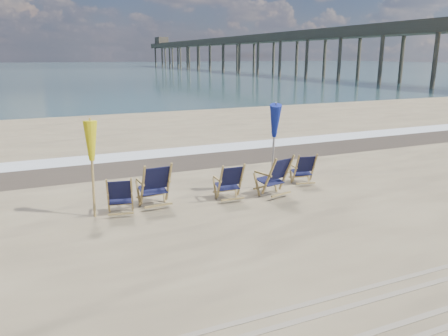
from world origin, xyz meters
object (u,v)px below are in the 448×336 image
object	(u,v)px
beach_chair_3	(287,174)
fishing_pier	(251,49)
beach_chair_4	(314,169)
umbrella_yellow	(91,146)
umbrella_blue	(274,122)
beach_chair_0	(132,196)
beach_chair_1	(169,184)
beach_chair_2	(241,181)

from	to	relation	value
beach_chair_3	fishing_pier	bearing A→B (deg)	-130.98
beach_chair_3	beach_chair_4	bearing A→B (deg)	-172.11
umbrella_yellow	umbrella_blue	bearing A→B (deg)	0.96
beach_chair_0	beach_chair_4	world-z (taller)	beach_chair_0
beach_chair_0	beach_chair_4	distance (m)	5.04
beach_chair_1	beach_chair_3	xyz separation A→B (m)	(2.96, -0.37, -0.01)
beach_chair_1	umbrella_yellow	distance (m)	1.96
beach_chair_4	fishing_pier	bearing A→B (deg)	-104.63
beach_chair_2	fishing_pier	world-z (taller)	fishing_pier
beach_chair_1	beach_chair_4	bearing A→B (deg)	178.90
beach_chair_0	beach_chair_1	size ratio (longest dim) A/B	0.83
beach_chair_0	fishing_pier	world-z (taller)	fishing_pier
beach_chair_4	fishing_pier	size ratio (longest dim) A/B	0.01
beach_chair_2	umbrella_yellow	xyz separation A→B (m)	(-3.40, 0.37, 1.08)
beach_chair_4	fishing_pier	world-z (taller)	fishing_pier
beach_chair_3	beach_chair_0	bearing A→B (deg)	-16.14
beach_chair_1	beach_chair_2	bearing A→B (deg)	168.02
umbrella_yellow	umbrella_blue	distance (m)	4.54
beach_chair_2	umbrella_blue	distance (m)	1.80
beach_chair_2	umbrella_yellow	distance (m)	3.59
beach_chair_1	beach_chair_0	bearing A→B (deg)	12.11
beach_chair_2	umbrella_blue	bearing A→B (deg)	-154.98
beach_chair_1	umbrella_yellow	xyz separation A→B (m)	(-1.67, 0.08, 1.01)
beach_chair_0	fishing_pier	size ratio (longest dim) A/B	0.01
umbrella_blue	fishing_pier	size ratio (longest dim) A/B	0.02
fishing_pier	umbrella_blue	bearing A→B (deg)	-117.04
beach_chair_4	fishing_pier	xyz separation A→B (m)	(35.11, 71.29, 4.20)
beach_chair_1	umbrella_blue	size ratio (longest dim) A/B	0.47
umbrella_blue	umbrella_yellow	bearing A→B (deg)	-179.04
beach_chair_3	umbrella_yellow	bearing A→B (deg)	-19.78
beach_chair_1	umbrella_blue	bearing A→B (deg)	-179.24
umbrella_yellow	beach_chair_1	bearing A→B (deg)	-2.85
fishing_pier	beach_chair_4	bearing A→B (deg)	-116.22
beach_chair_1	beach_chair_3	world-z (taller)	beach_chair_1
umbrella_yellow	beach_chair_2	bearing A→B (deg)	-6.28
umbrella_blue	beach_chair_4	bearing A→B (deg)	-2.97
beach_chair_4	umbrella_blue	bearing A→B (deg)	8.62
beach_chair_0	beach_chair_1	bearing A→B (deg)	-153.93
beach_chair_0	beach_chair_3	xyz separation A→B (m)	(3.88, -0.13, 0.09)
beach_chair_1	umbrella_blue	distance (m)	3.13
umbrella_blue	beach_chair_1	bearing A→B (deg)	-176.82
beach_chair_1	beach_chair_3	distance (m)	2.98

